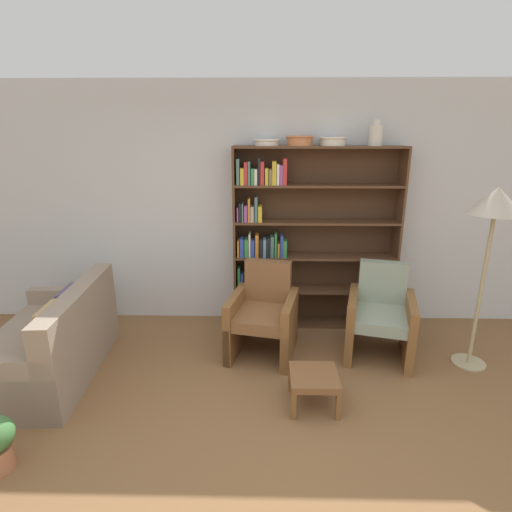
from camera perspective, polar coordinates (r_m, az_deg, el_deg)
name	(u,v)px	position (r m, az deg, el deg)	size (l,w,h in m)	color
ground_plane	(280,473)	(3.06, 3.48, -28.49)	(24.00, 24.00, 0.00)	brown
wall_back	(275,207)	(4.64, 2.66, 7.00)	(12.00, 0.06, 2.75)	silver
bookshelf	(299,240)	(4.56, 6.17, 2.33)	(1.85, 0.30, 2.06)	brown
bowl_terracotta	(267,142)	(4.38, 1.55, 15.98)	(0.27, 0.27, 0.07)	silver
bowl_slate	(300,140)	(4.39, 6.29, 16.14)	(0.29, 0.29, 0.10)	#C67547
bowl_copper	(333,141)	(4.44, 10.94, 15.87)	(0.28, 0.28, 0.09)	silver
vase_tall	(376,134)	(4.53, 16.75, 16.29)	(0.14, 0.14, 0.26)	silver
couch	(51,345)	(4.28, -27.29, -11.26)	(1.00, 1.59, 0.84)	gray
armchair_leather	(263,315)	(4.12, 1.08, -8.45)	(0.77, 0.80, 0.92)	brown
armchair_cushioned	(380,316)	(4.29, 17.32, -8.22)	(0.79, 0.82, 0.92)	brown
floor_lamp	(495,210)	(4.12, 31.00, 5.62)	(0.46, 0.46, 1.74)	tan
footstool	(314,379)	(3.48, 8.27, -17.04)	(0.39, 0.39, 0.29)	brown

